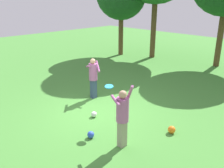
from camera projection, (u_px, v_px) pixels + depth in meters
The scene contains 7 objects.
ground_plane at pixel (97, 113), 8.86m from camera, with size 40.00×40.00×0.00m, color #478C38.
person_thrower at pixel (122, 114), 6.57m from camera, with size 0.64×0.64×1.84m.
person_catcher at pixel (93, 75), 9.86m from camera, with size 0.71×0.68×1.66m.
frisbee at pixel (109, 86), 7.49m from camera, with size 0.38×0.38×0.06m.
ball_white at pixel (94, 114), 8.52m from camera, with size 0.20×0.20×0.20m, color white.
ball_blue at pixel (91, 135), 7.26m from camera, with size 0.21×0.21×0.21m, color blue.
ball_orange at pixel (172, 130), 7.51m from camera, with size 0.24×0.24×0.24m, color orange.
Camera 1 is at (6.09, -5.21, 3.96)m, focal length 39.38 mm.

